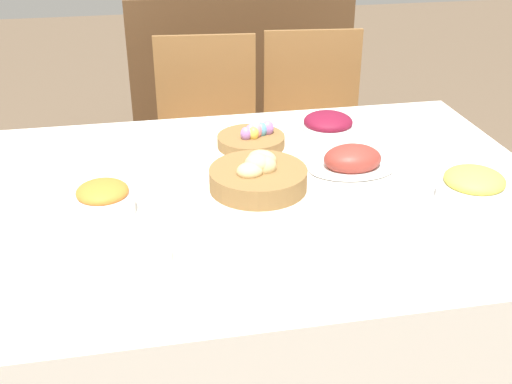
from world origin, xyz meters
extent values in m
cube|color=white|center=(0.00, 0.00, 0.37)|extent=(1.71, 1.18, 0.75)
cylinder|color=olive|center=(-0.21, 0.70, 0.22)|extent=(0.03, 0.03, 0.45)
cylinder|color=olive|center=(0.18, 0.66, 0.22)|extent=(0.03, 0.03, 0.45)
cylinder|color=olive|center=(-0.17, 1.08, 0.22)|extent=(0.03, 0.03, 0.45)
cylinder|color=olive|center=(0.22, 1.04, 0.22)|extent=(0.03, 0.03, 0.45)
cube|color=olive|center=(0.01, 0.87, 0.46)|extent=(0.46, 0.46, 0.02)
cube|color=olive|center=(0.03, 1.07, 0.69)|extent=(0.42, 0.06, 0.45)
cylinder|color=olive|center=(0.25, 0.70, 0.22)|extent=(0.03, 0.03, 0.45)
cylinder|color=olive|center=(0.64, 0.66, 0.22)|extent=(0.03, 0.03, 0.45)
cylinder|color=olive|center=(0.29, 1.08, 0.22)|extent=(0.03, 0.03, 0.45)
cylinder|color=olive|center=(0.68, 1.04, 0.22)|extent=(0.03, 0.03, 0.45)
cube|color=olive|center=(0.47, 0.87, 0.46)|extent=(0.46, 0.46, 0.02)
cube|color=olive|center=(0.49, 1.07, 0.69)|extent=(0.42, 0.06, 0.45)
cube|color=brown|center=(0.26, 1.72, 0.49)|extent=(1.11, 0.44, 0.98)
cylinder|color=olive|center=(0.04, 0.01, 0.78)|extent=(0.27, 0.27, 0.06)
ellipsoid|color=#E0C184|center=(0.06, 0.06, 0.81)|extent=(0.11, 0.11, 0.05)
ellipsoid|color=#E0C184|center=(0.01, -0.01, 0.81)|extent=(0.09, 0.08, 0.04)
ellipsoid|color=#E0C184|center=(0.04, 0.01, 0.82)|extent=(0.08, 0.08, 0.05)
ellipsoid|color=#E0C184|center=(0.06, 0.01, 0.82)|extent=(0.09, 0.08, 0.06)
cylinder|color=olive|center=(0.08, 0.30, 0.77)|extent=(0.21, 0.21, 0.03)
ellipsoid|color=#B27AD1|center=(0.06, 0.28, 0.80)|extent=(0.03, 0.03, 0.04)
ellipsoid|color=pink|center=(0.08, 0.30, 0.80)|extent=(0.04, 0.04, 0.05)
ellipsoid|color=#F4D151|center=(0.08, 0.28, 0.80)|extent=(0.03, 0.03, 0.04)
ellipsoid|color=#B27AD1|center=(0.13, 0.31, 0.80)|extent=(0.04, 0.04, 0.05)
ellipsoid|color=pink|center=(0.09, 0.30, 0.80)|extent=(0.04, 0.04, 0.05)
ellipsoid|color=#60B2E0|center=(0.11, 0.30, 0.80)|extent=(0.04, 0.04, 0.05)
ellipsoid|color=#B27AD1|center=(0.08, 0.30, 0.80)|extent=(0.03, 0.03, 0.04)
ellipsoid|color=white|center=(0.33, 0.08, 0.75)|extent=(0.26, 0.18, 0.01)
ellipsoid|color=#97362C|center=(0.33, 0.08, 0.78)|extent=(0.17, 0.13, 0.08)
cylinder|color=silver|center=(0.58, -0.17, 0.77)|extent=(0.18, 0.18, 0.05)
ellipsoid|color=#F4DB4C|center=(0.58, -0.17, 0.81)|extent=(0.16, 0.16, 0.06)
cylinder|color=white|center=(-0.37, -0.06, 0.78)|extent=(0.15, 0.15, 0.06)
ellipsoid|color=orange|center=(-0.37, -0.06, 0.81)|extent=(0.13, 0.13, 0.05)
cylinder|color=white|center=(0.33, 0.32, 0.77)|extent=(0.18, 0.18, 0.05)
ellipsoid|color=maroon|center=(0.33, 0.32, 0.80)|extent=(0.16, 0.16, 0.06)
cylinder|color=white|center=(0.02, -0.43, 0.75)|extent=(0.24, 0.24, 0.01)
cube|color=#B7B7BC|center=(-0.13, -0.43, 0.75)|extent=(0.01, 0.16, 0.00)
cube|color=#B7B7BC|center=(0.16, -0.43, 0.75)|extent=(0.01, 0.16, 0.00)
cube|color=#B7B7BC|center=(0.19, -0.43, 0.75)|extent=(0.01, 0.16, 0.00)
cylinder|color=silver|center=(0.26, -0.28, 0.79)|extent=(0.08, 0.08, 0.08)
cube|color=white|center=(-0.27, -0.28, 0.76)|extent=(0.10, 0.06, 0.03)
camera|label=1|loc=(-0.26, -1.53, 1.55)|focal=45.00mm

